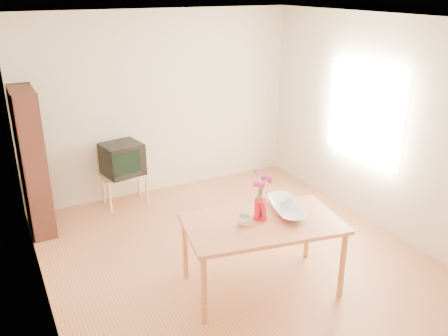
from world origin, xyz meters
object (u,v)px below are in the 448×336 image
table (262,228)px  mug (244,221)px  pitcher (260,210)px  bowl (287,192)px  television (122,158)px

table → mug: mug is taller
pitcher → bowl: 0.35m
television → bowl: bearing=-78.2°
bowl → pitcher: bearing=-174.4°
table → bowl: (0.34, 0.10, 0.28)m
bowl → television: bowl is taller
pitcher → bowl: (0.33, 0.03, 0.11)m
mug → table: bearing=156.1°
table → bowl: bowl is taller
table → television: bearing=114.7°
mug → bowl: 0.56m
mug → television: 2.59m
pitcher → television: 2.59m
table → mug: (-0.20, 0.02, 0.12)m
mug → bowl: size_ratio=0.29×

